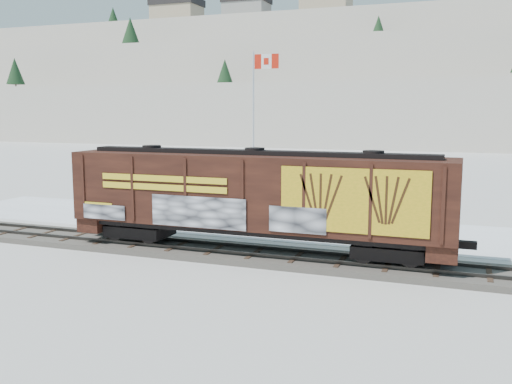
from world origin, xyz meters
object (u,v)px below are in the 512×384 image
at_px(hopper_railcar, 255,195).
at_px(flagpole, 255,151).
at_px(car_silver, 185,208).
at_px(car_white, 289,211).
at_px(car_dark, 257,215).

height_order(hopper_railcar, flagpole, flagpole).
distance_m(car_silver, car_white, 6.59).
bearing_deg(flagpole, car_dark, -68.59).
relative_size(hopper_railcar, car_white, 4.16).
xyz_separation_m(car_silver, car_white, (6.51, 1.03, 0.01)).
relative_size(car_white, car_dark, 0.82).
height_order(flagpole, car_dark, flagpole).
distance_m(car_white, car_dark, 2.44).
bearing_deg(car_silver, hopper_railcar, -137.09).
relative_size(flagpole, car_white, 2.54).
bearing_deg(hopper_railcar, car_silver, 135.13).
bearing_deg(car_dark, flagpole, 22.36).
height_order(flagpole, car_silver, flagpole).
height_order(hopper_railcar, car_silver, hopper_railcar).
distance_m(hopper_railcar, car_white, 8.81).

